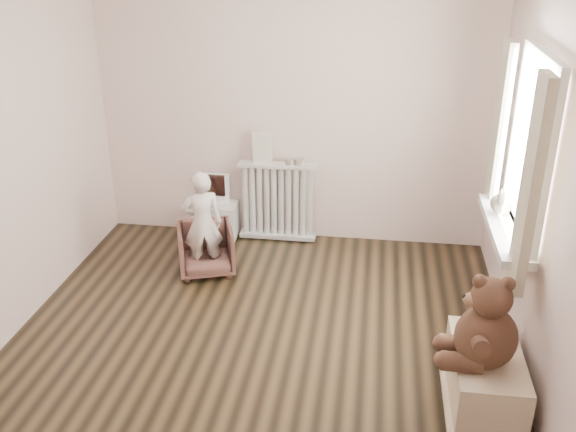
# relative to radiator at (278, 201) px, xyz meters

# --- Properties ---
(floor) EXTENTS (3.60, 3.60, 0.01)m
(floor) POSITION_rel_radiator_xyz_m (0.13, -1.68, -0.39)
(floor) COLOR black
(floor) RESTS_ON ground
(back_wall) EXTENTS (3.60, 0.02, 2.60)m
(back_wall) POSITION_rel_radiator_xyz_m (0.13, 0.12, 0.91)
(back_wall) COLOR silver
(back_wall) RESTS_ON ground
(front_wall) EXTENTS (3.60, 0.02, 2.60)m
(front_wall) POSITION_rel_radiator_xyz_m (0.13, -3.48, 0.91)
(front_wall) COLOR silver
(front_wall) RESTS_ON ground
(right_wall) EXTENTS (0.02, 3.60, 2.60)m
(right_wall) POSITION_rel_radiator_xyz_m (1.93, -1.68, 0.91)
(right_wall) COLOR silver
(right_wall) RESTS_ON ground
(window) EXTENTS (0.03, 0.90, 1.10)m
(window) POSITION_rel_radiator_xyz_m (1.89, -1.38, 1.06)
(window) COLOR white
(window) RESTS_ON right_wall
(window_sill) EXTENTS (0.22, 1.10, 0.06)m
(window_sill) POSITION_rel_radiator_xyz_m (1.80, -1.38, 0.48)
(window_sill) COLOR silver
(window_sill) RESTS_ON right_wall
(curtain_left) EXTENTS (0.06, 0.26, 1.30)m
(curtain_left) POSITION_rel_radiator_xyz_m (1.78, -1.95, 1.00)
(curtain_left) COLOR #BFB698
(curtain_left) RESTS_ON right_wall
(curtain_right) EXTENTS (0.06, 0.26, 1.30)m
(curtain_right) POSITION_rel_radiator_xyz_m (1.78, -0.81, 1.00)
(curtain_right) COLOR #BFB698
(curtain_right) RESTS_ON right_wall
(radiator) EXTENTS (0.73, 0.14, 0.77)m
(radiator) POSITION_rel_radiator_xyz_m (0.00, 0.00, 0.00)
(radiator) COLOR silver
(radiator) RESTS_ON floor
(paper_doll) EXTENTS (0.18, 0.02, 0.30)m
(paper_doll) POSITION_rel_radiator_xyz_m (-0.14, 0.00, 0.53)
(paper_doll) COLOR beige
(paper_doll) RESTS_ON radiator
(tin_a) EXTENTS (0.09, 0.09, 0.05)m
(tin_a) POSITION_rel_radiator_xyz_m (0.12, 0.00, 0.40)
(tin_a) COLOR #A59E8C
(tin_a) RESTS_ON radiator
(tin_b) EXTENTS (0.10, 0.10, 0.05)m
(tin_b) POSITION_rel_radiator_xyz_m (0.20, 0.00, 0.40)
(tin_b) COLOR #A59E8C
(tin_b) RESTS_ON radiator
(toy_vanity) EXTENTS (0.40, 0.29, 0.63)m
(toy_vanity) POSITION_rel_radiator_xyz_m (-0.60, -0.03, -0.11)
(toy_vanity) COLOR silver
(toy_vanity) RESTS_ON floor
(armchair) EXTENTS (0.59, 0.60, 0.43)m
(armchair) POSITION_rel_radiator_xyz_m (-0.51, -0.73, -0.17)
(armchair) COLOR brown
(armchair) RESTS_ON floor
(child) EXTENTS (0.39, 0.32, 0.92)m
(child) POSITION_rel_radiator_xyz_m (-0.51, -0.78, 0.09)
(child) COLOR silver
(child) RESTS_ON armchair
(toy_bench) EXTENTS (0.42, 0.78, 0.37)m
(toy_bench) POSITION_rel_radiator_xyz_m (1.65, -2.14, -0.19)
(toy_bench) COLOR beige
(toy_bench) RESTS_ON floor
(teddy_bear) EXTENTS (0.49, 0.38, 0.58)m
(teddy_bear) POSITION_rel_radiator_xyz_m (1.59, -2.25, 0.28)
(teddy_bear) COLOR #341E13
(teddy_bear) RESTS_ON toy_bench
(plush_cat) EXTENTS (0.24, 0.29, 0.21)m
(plush_cat) POSITION_rel_radiator_xyz_m (1.79, -1.20, 0.61)
(plush_cat) COLOR gray
(plush_cat) RESTS_ON window_sill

